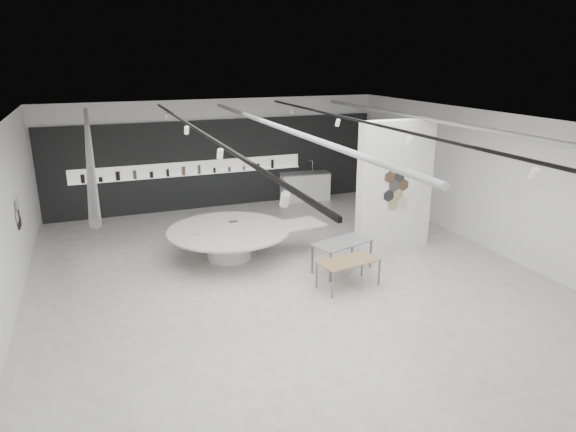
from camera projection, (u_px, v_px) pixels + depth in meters
name	position (u px, v px, depth m)	size (l,w,h in m)	color
room	(285.00, 198.00, 11.85)	(12.02, 14.02, 3.82)	silver
back_wall_display	(216.00, 164.00, 18.19)	(11.80, 0.27, 3.10)	black
partition_column	(395.00, 186.00, 14.06)	(2.20, 0.38, 3.60)	white
display_island	(232.00, 239.00, 13.69)	(4.44, 3.63, 0.83)	white
sample_table_wood	(349.00, 262.00, 11.93)	(1.52, 0.94, 0.67)	olive
sample_table_stone	(342.00, 244.00, 12.84)	(1.65, 1.16, 0.77)	gray
kitchen_counter	(305.00, 186.00, 19.26)	(1.92, 0.92, 1.46)	white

